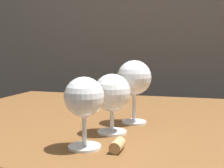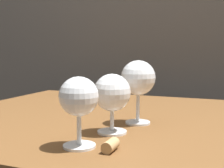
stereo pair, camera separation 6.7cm
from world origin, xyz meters
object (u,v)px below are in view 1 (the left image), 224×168
Objects in this scene: wine_glass_white at (112,93)px; cork at (117,145)px; wine_glass_chardonnay at (84,99)px; wine_glass_rose at (134,79)px.

cork is at bearing -69.55° from wine_glass_white.
wine_glass_white is 3.20× the size of cork.
wine_glass_chardonnay reaches higher than wine_glass_white.
wine_glass_rose reaches higher than cork.
cork is (0.04, -0.12, -0.08)m from wine_glass_white.
wine_glass_rose is (0.05, 0.23, 0.02)m from wine_glass_chardonnay.
cork is at bearing -85.84° from wine_glass_rose.
wine_glass_white is at bearing 80.03° from wine_glass_chardonnay.
wine_glass_white is (0.02, 0.12, -0.00)m from wine_glass_chardonnay.
wine_glass_rose is 3.85× the size of cork.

